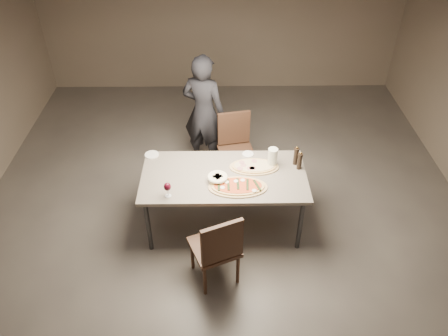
{
  "coord_description": "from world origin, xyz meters",
  "views": [
    {
      "loc": [
        -0.05,
        -3.68,
        3.75
      ],
      "look_at": [
        0.0,
        0.0,
        0.85
      ],
      "focal_mm": 35.0,
      "sensor_mm": 36.0,
      "label": 1
    }
  ],
  "objects_px": {
    "ham_pizza": "(254,166)",
    "diner": "(204,113)",
    "chair_near": "(218,247)",
    "dining_table": "(224,179)",
    "zucchini_pizza": "(238,186)",
    "carafe": "(273,157)",
    "chair_far": "(236,144)",
    "bread_basket": "(218,178)",
    "pepper_mill_left": "(300,161)"
  },
  "relations": [
    {
      "from": "carafe",
      "to": "diner",
      "type": "bearing_deg",
      "value": 126.42
    },
    {
      "from": "pepper_mill_left",
      "to": "chair_near",
      "type": "relative_size",
      "value": 0.24
    },
    {
      "from": "chair_near",
      "to": "diner",
      "type": "height_order",
      "value": "diner"
    },
    {
      "from": "pepper_mill_left",
      "to": "chair_near",
      "type": "height_order",
      "value": "pepper_mill_left"
    },
    {
      "from": "dining_table",
      "to": "diner",
      "type": "bearing_deg",
      "value": 101.34
    },
    {
      "from": "chair_far",
      "to": "diner",
      "type": "distance_m",
      "value": 0.59
    },
    {
      "from": "pepper_mill_left",
      "to": "chair_near",
      "type": "xyz_separation_m",
      "value": [
        -0.9,
        -0.93,
        -0.33
      ]
    },
    {
      "from": "ham_pizza",
      "to": "bread_basket",
      "type": "bearing_deg",
      "value": -165.28
    },
    {
      "from": "zucchini_pizza",
      "to": "ham_pizza",
      "type": "bearing_deg",
      "value": 68.81
    },
    {
      "from": "chair_near",
      "to": "carafe",
      "type": "bearing_deg",
      "value": 35.71
    },
    {
      "from": "zucchini_pizza",
      "to": "chair_far",
      "type": "xyz_separation_m",
      "value": [
        0.02,
        1.12,
        -0.25
      ]
    },
    {
      "from": "ham_pizza",
      "to": "chair_far",
      "type": "height_order",
      "value": "chair_far"
    },
    {
      "from": "zucchini_pizza",
      "to": "diner",
      "type": "bearing_deg",
      "value": 113.44
    },
    {
      "from": "carafe",
      "to": "chair_far",
      "type": "height_order",
      "value": "carafe"
    },
    {
      "from": "pepper_mill_left",
      "to": "carafe",
      "type": "height_order",
      "value": "carafe"
    },
    {
      "from": "pepper_mill_left",
      "to": "carafe",
      "type": "bearing_deg",
      "value": 168.27
    },
    {
      "from": "ham_pizza",
      "to": "bread_basket",
      "type": "xyz_separation_m",
      "value": [
        -0.41,
        -0.24,
        0.03
      ]
    },
    {
      "from": "zucchini_pizza",
      "to": "ham_pizza",
      "type": "height_order",
      "value": "zucchini_pizza"
    },
    {
      "from": "bread_basket",
      "to": "zucchini_pizza",
      "type": "bearing_deg",
      "value": -26.36
    },
    {
      "from": "bread_basket",
      "to": "pepper_mill_left",
      "type": "bearing_deg",
      "value": 13.26
    },
    {
      "from": "zucchini_pizza",
      "to": "pepper_mill_left",
      "type": "distance_m",
      "value": 0.76
    },
    {
      "from": "bread_basket",
      "to": "carafe",
      "type": "distance_m",
      "value": 0.67
    },
    {
      "from": "ham_pizza",
      "to": "diner",
      "type": "relative_size",
      "value": 0.34
    },
    {
      "from": "dining_table",
      "to": "carafe",
      "type": "distance_m",
      "value": 0.59
    },
    {
      "from": "dining_table",
      "to": "zucchini_pizza",
      "type": "distance_m",
      "value": 0.26
    },
    {
      "from": "zucchini_pizza",
      "to": "bread_basket",
      "type": "distance_m",
      "value": 0.24
    },
    {
      "from": "ham_pizza",
      "to": "pepper_mill_left",
      "type": "distance_m",
      "value": 0.5
    },
    {
      "from": "zucchini_pizza",
      "to": "bread_basket",
      "type": "bearing_deg",
      "value": 161.94
    },
    {
      "from": "zucchini_pizza",
      "to": "bread_basket",
      "type": "height_order",
      "value": "bread_basket"
    },
    {
      "from": "dining_table",
      "to": "chair_near",
      "type": "distance_m",
      "value": 0.84
    },
    {
      "from": "ham_pizza",
      "to": "bread_basket",
      "type": "distance_m",
      "value": 0.47
    },
    {
      "from": "bread_basket",
      "to": "dining_table",
      "type": "bearing_deg",
      "value": 55.9
    },
    {
      "from": "zucchini_pizza",
      "to": "carafe",
      "type": "xyz_separation_m",
      "value": [
        0.4,
        0.38,
        0.09
      ]
    },
    {
      "from": "dining_table",
      "to": "bread_basket",
      "type": "relative_size",
      "value": 8.29
    },
    {
      "from": "zucchini_pizza",
      "to": "diner",
      "type": "xyz_separation_m",
      "value": [
        -0.39,
        1.44,
        0.03
      ]
    },
    {
      "from": "pepper_mill_left",
      "to": "chair_far",
      "type": "relative_size",
      "value": 0.24
    },
    {
      "from": "carafe",
      "to": "bread_basket",
      "type": "bearing_deg",
      "value": -155.87
    },
    {
      "from": "bread_basket",
      "to": "carafe",
      "type": "height_order",
      "value": "carafe"
    },
    {
      "from": "dining_table",
      "to": "bread_basket",
      "type": "height_order",
      "value": "bread_basket"
    },
    {
      "from": "ham_pizza",
      "to": "pepper_mill_left",
      "type": "height_order",
      "value": "pepper_mill_left"
    },
    {
      "from": "ham_pizza",
      "to": "chair_far",
      "type": "distance_m",
      "value": 0.84
    },
    {
      "from": "ham_pizza",
      "to": "diner",
      "type": "height_order",
      "value": "diner"
    },
    {
      "from": "chair_far",
      "to": "diner",
      "type": "xyz_separation_m",
      "value": [
        -0.41,
        0.32,
        0.28
      ]
    },
    {
      "from": "dining_table",
      "to": "ham_pizza",
      "type": "distance_m",
      "value": 0.37
    },
    {
      "from": "dining_table",
      "to": "chair_near",
      "type": "xyz_separation_m",
      "value": [
        -0.07,
        -0.82,
        -0.17
      ]
    },
    {
      "from": "bread_basket",
      "to": "carafe",
      "type": "relative_size",
      "value": 0.97
    },
    {
      "from": "dining_table",
      "to": "chair_far",
      "type": "distance_m",
      "value": 0.94
    },
    {
      "from": "diner",
      "to": "carafe",
      "type": "bearing_deg",
      "value": 148.01
    },
    {
      "from": "carafe",
      "to": "chair_near",
      "type": "relative_size",
      "value": 0.24
    },
    {
      "from": "bread_basket",
      "to": "chair_far",
      "type": "height_order",
      "value": "chair_far"
    }
  ]
}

